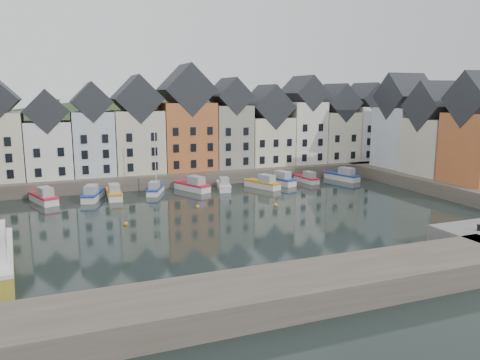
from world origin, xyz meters
TOP-DOWN VIEW (x-y plane):
  - ground at (0.00, 0.00)m, footprint 260.00×260.00m
  - far_quay at (0.00, 30.00)m, footprint 90.00×16.00m
  - right_quay at (37.00, 3.00)m, footprint 14.00×54.00m
  - near_wall at (-10.00, -22.00)m, footprint 50.00×6.00m
  - hillside at (0.02, 56.00)m, footprint 153.60×70.40m
  - far_terrace at (3.21, 28.00)m, footprint 72.37×8.16m
  - right_terrace at (36.00, 8.07)m, footprint 8.30×24.25m
  - mooring_buoys at (-4.00, 5.33)m, footprint 20.50×5.50m
  - boat_a at (-22.88, 18.38)m, footprint 4.11×6.89m
  - boat_b at (-16.47, 18.04)m, footprint 3.87×6.63m
  - boat_c at (-13.55, 17.85)m, footprint 2.13×6.32m
  - boat_d at (-7.41, 18.85)m, footprint 3.75×5.78m
  - boat_e at (-1.55, 18.91)m, footprint 4.69×6.94m
  - boat_f at (3.16, 17.91)m, footprint 3.14×6.07m
  - boat_g at (9.44, 16.79)m, footprint 4.33×6.65m
  - boat_h at (13.14, 18.67)m, footprint 4.09×6.94m
  - boat_i at (18.38, 18.60)m, footprint 2.20×5.65m
  - boat_j at (25.14, 18.01)m, footprint 3.86×6.87m
  - mooring_bollard at (16.07, -18.32)m, footprint 0.48×0.48m

SIDE VIEW (x-z plane):
  - hillside at x=0.02m, z-range -49.96..14.04m
  - ground at x=0.00m, z-range 0.00..0.00m
  - mooring_buoys at x=-4.00m, z-range -0.10..0.40m
  - boat_i at x=18.38m, z-range -0.43..1.69m
  - boat_f at x=3.16m, z-range -0.45..1.78m
  - boat_d at x=-7.41m, z-range -4.61..5.99m
  - boat_c at x=-13.55m, z-range -0.49..1.92m
  - boat_b at x=-16.47m, z-range -0.49..1.94m
  - boat_g at x=9.44m, z-range -0.50..1.96m
  - boat_j at x=25.14m, z-range -0.51..2.01m
  - boat_a at x=-22.88m, z-range -0.51..2.02m
  - boat_h at x=13.14m, z-range -0.52..2.03m
  - boat_e at x=-1.55m, z-range -0.52..2.05m
  - far_quay at x=0.00m, z-range 0.00..2.00m
  - right_quay at x=37.00m, z-range 0.00..2.00m
  - near_wall at x=-10.00m, z-range 0.00..2.00m
  - mooring_bollard at x=16.07m, z-range 2.03..2.59m
  - far_terrace at x=3.21m, z-range -0.01..17.76m
  - right_terrace at x=36.00m, z-range 0.73..17.10m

